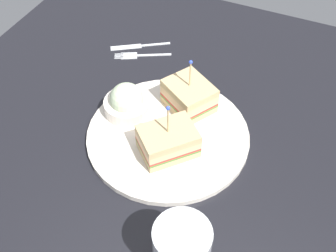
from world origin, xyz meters
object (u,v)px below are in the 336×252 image
Objects in this scene: sandwich_half_back at (189,96)px; coleslaw_bowl at (127,102)px; knife at (137,46)px; plate at (168,135)px; sandwich_half_front at (168,141)px; fork at (136,55)px.

sandwich_half_back is 1.28× the size of coleslaw_bowl.
plate is at bearing -141.23° from knife.
sandwich_half_front is 11.83cm from sandwich_half_back.
sandwich_half_front is at bearing -141.72° from fork.
knife is at bearing 36.96° from sandwich_half_front.
knife is at bearing 25.60° from fork.
sandwich_half_back is at bearing 4.39° from sandwich_half_front.
sandwich_half_front is 12.46cm from coleslaw_bowl.
sandwich_half_back is at bearing -59.18° from coleslaw_bowl.
sandwich_half_back is at bearing -127.13° from knife.
sandwich_half_front is 32.50cm from knife.
knife is at bearing 22.62° from coleslaw_bowl.
sandwich_half_front is 1.33× the size of coleslaw_bowl.
sandwich_half_front is 0.97× the size of knife.
sandwich_half_front reaches higher than coleslaw_bowl.
sandwich_half_front is at bearing -175.61° from sandwich_half_back.
sandwich_half_front is 1.04× the size of sandwich_half_back.
sandwich_half_back reaches higher than fork.
coleslaw_bowl is at bearing 62.56° from sandwich_half_front.
knife is at bearing 52.87° from sandwich_half_back.
fork is at bearing -154.40° from knife.
sandwich_half_back reaches higher than sandwich_half_front.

